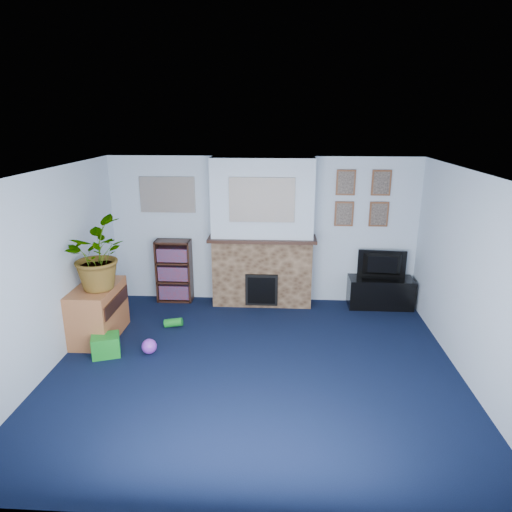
# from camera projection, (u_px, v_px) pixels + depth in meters

# --- Properties ---
(floor) EXTENTS (5.00, 4.50, 0.01)m
(floor) POSITION_uv_depth(u_px,v_px,m) (255.00, 367.00, 5.68)
(floor) COLOR black
(floor) RESTS_ON ground
(ceiling) EXTENTS (5.00, 4.50, 0.01)m
(ceiling) POSITION_uv_depth(u_px,v_px,m) (254.00, 173.00, 4.97)
(ceiling) COLOR white
(ceiling) RESTS_ON wall_back
(wall_back) EXTENTS (5.00, 0.04, 2.40)m
(wall_back) POSITION_uv_depth(u_px,v_px,m) (263.00, 231.00, 7.47)
(wall_back) COLOR silver
(wall_back) RESTS_ON ground
(wall_front) EXTENTS (5.00, 0.04, 2.40)m
(wall_front) POSITION_uv_depth(u_px,v_px,m) (235.00, 385.00, 3.18)
(wall_front) COLOR silver
(wall_front) RESTS_ON ground
(wall_left) EXTENTS (0.04, 4.50, 2.40)m
(wall_left) POSITION_uv_depth(u_px,v_px,m) (47.00, 273.00, 5.46)
(wall_left) COLOR silver
(wall_left) RESTS_ON ground
(wall_right) EXTENTS (0.04, 4.50, 2.40)m
(wall_right) POSITION_uv_depth(u_px,v_px,m) (474.00, 281.00, 5.19)
(wall_right) COLOR silver
(wall_right) RESTS_ON ground
(chimney_breast) EXTENTS (1.72, 0.50, 2.40)m
(chimney_breast) POSITION_uv_depth(u_px,v_px,m) (262.00, 235.00, 7.28)
(chimney_breast) COLOR brown
(chimney_breast) RESTS_ON ground
(collage_main) EXTENTS (1.00, 0.03, 0.68)m
(collage_main) POSITION_uv_depth(u_px,v_px,m) (262.00, 200.00, 6.91)
(collage_main) COLOR gray
(collage_main) RESTS_ON chimney_breast
(collage_left) EXTENTS (0.90, 0.03, 0.58)m
(collage_left) POSITION_uv_depth(u_px,v_px,m) (167.00, 195.00, 7.37)
(collage_left) COLOR gray
(collage_left) RESTS_ON wall_back
(portrait_tl) EXTENTS (0.30, 0.03, 0.40)m
(portrait_tl) POSITION_uv_depth(u_px,v_px,m) (346.00, 183.00, 7.15)
(portrait_tl) COLOR brown
(portrait_tl) RESTS_ON wall_back
(portrait_tr) EXTENTS (0.30, 0.03, 0.40)m
(portrait_tr) POSITION_uv_depth(u_px,v_px,m) (381.00, 183.00, 7.12)
(portrait_tr) COLOR brown
(portrait_tr) RESTS_ON wall_back
(portrait_bl) EXTENTS (0.30, 0.03, 0.40)m
(portrait_bl) POSITION_uv_depth(u_px,v_px,m) (344.00, 214.00, 7.29)
(portrait_bl) COLOR brown
(portrait_bl) RESTS_ON wall_back
(portrait_br) EXTENTS (0.30, 0.03, 0.40)m
(portrait_br) POSITION_uv_depth(u_px,v_px,m) (379.00, 214.00, 7.26)
(portrait_br) COLOR brown
(portrait_br) RESTS_ON wall_back
(tv_stand) EXTENTS (1.03, 0.43, 0.49)m
(tv_stand) POSITION_uv_depth(u_px,v_px,m) (380.00, 293.00, 7.44)
(tv_stand) COLOR black
(tv_stand) RESTS_ON ground
(television) EXTENTS (0.77, 0.17, 0.44)m
(television) POSITION_uv_depth(u_px,v_px,m) (382.00, 265.00, 7.32)
(television) COLOR black
(television) RESTS_ON tv_stand
(bookshelf) EXTENTS (0.58, 0.28, 1.05)m
(bookshelf) POSITION_uv_depth(u_px,v_px,m) (174.00, 272.00, 7.62)
(bookshelf) COLOR black
(bookshelf) RESTS_ON ground
(sideboard) EXTENTS (0.54, 0.97, 0.76)m
(sideboard) POSITION_uv_depth(u_px,v_px,m) (98.00, 314.00, 6.38)
(sideboard) COLOR #A25D34
(sideboard) RESTS_ON ground
(potted_plant) EXTENTS (1.07, 1.11, 0.94)m
(potted_plant) POSITION_uv_depth(u_px,v_px,m) (94.00, 255.00, 6.07)
(potted_plant) COLOR #26661E
(potted_plant) RESTS_ON sideboard
(mantel_clock) EXTENTS (0.09, 0.06, 0.13)m
(mantel_clock) POSITION_uv_depth(u_px,v_px,m) (261.00, 233.00, 7.23)
(mantel_clock) COLOR gold
(mantel_clock) RESTS_ON chimney_breast
(mantel_candle) EXTENTS (0.05, 0.05, 0.17)m
(mantel_candle) POSITION_uv_depth(u_px,v_px,m) (277.00, 233.00, 7.21)
(mantel_candle) COLOR #B2BFC6
(mantel_candle) RESTS_ON chimney_breast
(mantel_teddy) EXTENTS (0.12, 0.12, 0.12)m
(mantel_teddy) POSITION_uv_depth(u_px,v_px,m) (226.00, 233.00, 7.26)
(mantel_teddy) COLOR gray
(mantel_teddy) RESTS_ON chimney_breast
(mantel_can) EXTENTS (0.06, 0.06, 0.12)m
(mantel_can) POSITION_uv_depth(u_px,v_px,m) (306.00, 234.00, 7.19)
(mantel_can) COLOR yellow
(mantel_can) RESTS_ON chimney_breast
(green_crate) EXTENTS (0.42, 0.38, 0.28)m
(green_crate) POSITION_uv_depth(u_px,v_px,m) (106.00, 345.00, 5.93)
(green_crate) COLOR #198C26
(green_crate) RESTS_ON ground
(toy_ball) EXTENTS (0.20, 0.20, 0.20)m
(toy_ball) POSITION_uv_depth(u_px,v_px,m) (149.00, 347.00, 5.99)
(toy_ball) COLOR purple
(toy_ball) RESTS_ON ground
(toy_block) EXTENTS (0.21, 0.21, 0.21)m
(toy_block) POSITION_uv_depth(u_px,v_px,m) (96.00, 328.00, 6.48)
(toy_block) COLOR yellow
(toy_block) RESTS_ON ground
(toy_tube) EXTENTS (0.28, 0.12, 0.16)m
(toy_tube) POSITION_uv_depth(u_px,v_px,m) (173.00, 323.00, 6.75)
(toy_tube) COLOR #198C26
(toy_tube) RESTS_ON ground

